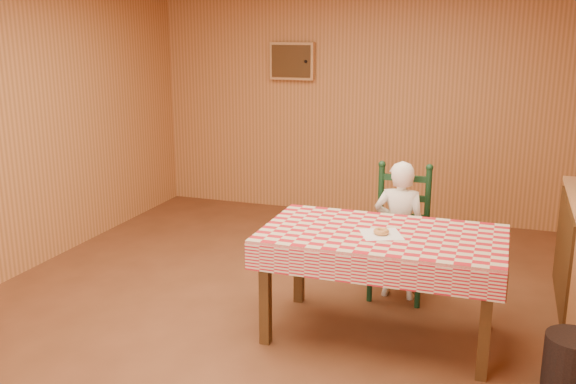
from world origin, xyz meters
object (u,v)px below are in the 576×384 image
Objects in this scene: ladder_chair at (400,235)px; storage_bin at (573,363)px; dining_table at (382,244)px; seated_child at (399,230)px.

ladder_chair reaches higher than storage_bin.
ladder_chair reaches higher than dining_table.
seated_child is (-0.00, -0.06, 0.06)m from ladder_chair.
dining_table is 1.53× the size of ladder_chair.
seated_child reaches higher than dining_table.
seated_child reaches higher than storage_bin.
dining_table is at bearing -90.00° from ladder_chair.
ladder_chair is at bearing 90.00° from dining_table.
ladder_chair is 1.68m from storage_bin.
dining_table is at bearing 90.00° from seated_child.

